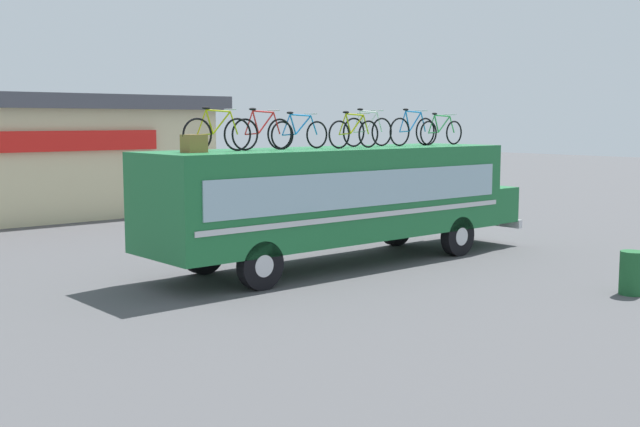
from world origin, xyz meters
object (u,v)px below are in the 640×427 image
Objects in this scene: rooftop_bicycle_4 at (354,133)px; rooftop_bicycle_2 at (263,133)px; rooftop_bicycle_1 at (218,133)px; rooftop_bicycle_6 at (413,130)px; luggage_bag_1 at (194,144)px; rooftop_bicycle_7 at (441,131)px; rooftop_bicycle_3 at (300,133)px; trash_bin at (632,273)px; bus at (341,195)px; rooftop_bicycle_5 at (368,131)px.

rooftop_bicycle_2 is at bearing 169.90° from rooftop_bicycle_4.
rooftop_bicycle_1 reaches higher than rooftop_bicycle_2.
rooftop_bicycle_4 is 2.43m from rooftop_bicycle_6.
rooftop_bicycle_7 reaches higher than luggage_bag_1.
trash_bin is at bearing -62.30° from rooftop_bicycle_3.
rooftop_bicycle_3 is 4.83m from rooftop_bicycle_7.
rooftop_bicycle_2 is at bearing 1.37° from rooftop_bicycle_1.
rooftop_bicycle_7 is (3.60, -0.11, 1.52)m from bus.
rooftop_bicycle_3 is (1.12, 0.05, -0.03)m from rooftop_bicycle_2.
rooftop_bicycle_6 reaches higher than rooftop_bicycle_5.
rooftop_bicycle_7 is at bearing -2.44° from rooftop_bicycle_3.
bus reaches higher than trash_bin.
rooftop_bicycle_5 is 7.39m from trash_bin.
trash_bin is (-0.26, -6.39, -2.85)m from rooftop_bicycle_6.
rooftop_bicycle_6 is 7.00m from trash_bin.
trash_bin is at bearing -81.15° from rooftop_bicycle_5.
bus is 2.82m from rooftop_bicycle_2.
rooftop_bicycle_4 is at bearing -10.10° from rooftop_bicycle_2.
luggage_bag_1 is (-4.22, -0.06, 1.34)m from bus.
rooftop_bicycle_3 reaches higher than trash_bin.
rooftop_bicycle_7 reaches higher than trash_bin.
rooftop_bicycle_5 is at bearing 171.20° from rooftop_bicycle_7.
rooftop_bicycle_4 is 1.27m from rooftop_bicycle_5.
rooftop_bicycle_1 is at bearing 179.09° from rooftop_bicycle_6.
bus is 1.96m from rooftop_bicycle_3.
rooftop_bicycle_4 is 0.95× the size of rooftop_bicycle_7.
bus is 3.90m from rooftop_bicycle_1.
rooftop_bicycle_6 is at bearing 87.63° from trash_bin.
trash_bin is at bearing -71.07° from bus.
rooftop_bicycle_2 is at bearing 3.48° from luggage_bag_1.
bus is at bearing 178.30° from rooftop_bicycle_7.
rooftop_bicycle_7 is at bearing -1.53° from rooftop_bicycle_2.
rooftop_bicycle_7 reaches higher than rooftop_bicycle_3.
rooftop_bicycle_7 is at bearing -1.04° from rooftop_bicycle_1.
trash_bin is (2.14, -6.09, -2.81)m from rooftop_bicycle_4.
rooftop_bicycle_2 is at bearing 178.72° from bus.
rooftop_bicycle_3 is (-1.23, 0.10, 1.52)m from bus.
rooftop_bicycle_5 is (4.74, 0.25, 0.01)m from rooftop_bicycle_1.
rooftop_bicycle_3 is at bearing 3.07° from luggage_bag_1.
rooftop_bicycle_1 is 7.18m from rooftop_bicycle_7.
rooftop_bicycle_6 is at bearing -0.91° from rooftop_bicycle_1.
luggage_bag_1 is at bearing 179.90° from rooftop_bicycle_6.
rooftop_bicycle_1 is at bearing -177.03° from rooftop_bicycle_5.
rooftop_bicycle_3 is (2.34, 0.08, -0.03)m from rooftop_bicycle_1.
luggage_bag_1 is at bearing -179.17° from bus.
rooftop_bicycle_7 is at bearing -0.33° from luggage_bag_1.
rooftop_bicycle_2 is 3.53m from rooftop_bicycle_5.
rooftop_bicycle_1 is (-3.57, 0.02, 1.55)m from bus.
rooftop_bicycle_5 is (1.10, 0.65, 0.03)m from rooftop_bicycle_4.
rooftop_bicycle_4 reaches higher than trash_bin.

